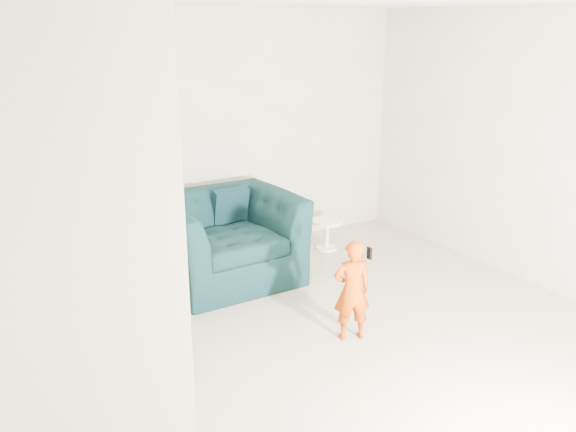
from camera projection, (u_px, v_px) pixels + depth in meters
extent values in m
plane|color=tan|center=(351.00, 362.00, 4.76)|extent=(5.50, 5.50, 0.00)
plane|color=#B1AB90|center=(202.00, 137.00, 6.60)|extent=(5.00, 0.00, 5.00)
plane|color=#B1AB90|center=(574.00, 158.00, 5.59)|extent=(0.00, 5.50, 5.50)
imported|color=black|center=(226.00, 239.00, 6.17)|extent=(1.38, 1.21, 0.88)
imported|color=#A83005|center=(352.00, 290.00, 5.01)|extent=(0.37, 0.31, 0.87)
cylinder|color=white|center=(327.00, 222.00, 7.05)|extent=(0.36, 0.36, 0.04)
cylinder|color=white|center=(327.00, 236.00, 7.10)|extent=(0.05, 0.05, 0.32)
cylinder|color=white|center=(326.00, 248.00, 7.15)|extent=(0.25, 0.25, 0.03)
cube|color=#ADA089|center=(26.00, 294.00, 5.65)|extent=(1.00, 0.30, 0.27)
cube|color=#ADA089|center=(30.00, 292.00, 5.37)|extent=(1.00, 0.30, 0.54)
cube|color=#ADA089|center=(34.00, 290.00, 5.08)|extent=(1.00, 0.30, 0.81)
cube|color=#ADA089|center=(38.00, 288.00, 4.80)|extent=(1.00, 0.30, 1.08)
cube|color=#ADA089|center=(44.00, 286.00, 4.51)|extent=(1.00, 0.30, 1.35)
cube|color=#ADA089|center=(49.00, 283.00, 4.22)|extent=(1.00, 0.30, 1.62)
cube|color=#ADA089|center=(56.00, 280.00, 3.94)|extent=(1.00, 0.30, 1.89)
cube|color=#ADA089|center=(64.00, 277.00, 3.65)|extent=(1.00, 0.30, 2.16)
cube|color=#ADA089|center=(73.00, 273.00, 3.37)|extent=(1.00, 0.30, 2.43)
cube|color=#ADA089|center=(84.00, 268.00, 3.08)|extent=(1.00, 0.30, 2.70)
cylinder|color=silver|center=(97.00, 66.00, 4.16)|extent=(0.04, 3.03, 2.73)
cylinder|color=silver|center=(74.00, 242.00, 5.91)|extent=(0.04, 0.04, 1.00)
cube|color=black|center=(230.00, 205.00, 6.47)|extent=(0.38, 0.18, 0.38)
cube|color=black|center=(171.00, 236.00, 5.92)|extent=(0.04, 0.44, 0.50)
cube|color=black|center=(370.00, 253.00, 4.93)|extent=(0.02, 0.05, 0.10)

